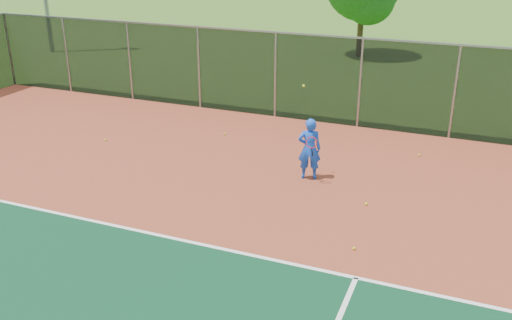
{
  "coord_description": "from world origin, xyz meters",
  "views": [
    {
      "loc": [
        3.7,
        -6.42,
        6.36
      ],
      "look_at": [
        -0.91,
        5.0,
        1.3
      ],
      "focal_mm": 40.0,
      "sensor_mm": 36.0,
      "label": 1
    }
  ],
  "objects": [
    {
      "name": "practice_ball_2",
      "position": [
        1.53,
        6.2,
        0.06
      ],
      "size": [
        0.07,
        0.07,
        0.07
      ],
      "primitive_type": "sphere",
      "color": "yellow",
      "rests_on": "court_apron"
    },
    {
      "name": "fence_back",
      "position": [
        0.0,
        12.0,
        1.56
      ],
      "size": [
        30.0,
        0.06,
        3.03
      ],
      "color": "black",
      "rests_on": "court_apron"
    },
    {
      "name": "practice_ball_5",
      "position": [
        -3.84,
        9.51,
        0.06
      ],
      "size": [
        0.07,
        0.07,
        0.07
      ],
      "primitive_type": "sphere",
      "color": "yellow",
      "rests_on": "court_apron"
    },
    {
      "name": "practice_ball_6",
      "position": [
        1.72,
        4.03,
        0.06
      ],
      "size": [
        0.07,
        0.07,
        0.07
      ],
      "primitive_type": "sphere",
      "color": "yellow",
      "rests_on": "court_apron"
    },
    {
      "name": "court_apron",
      "position": [
        0.0,
        2.0,
        0.01
      ],
      "size": [
        30.0,
        20.0,
        0.02
      ],
      "primitive_type": "cube",
      "color": "#973E26",
      "rests_on": "ground"
    },
    {
      "name": "tennis_player",
      "position": [
        -0.27,
        7.24,
        0.87
      ],
      "size": [
        0.71,
        0.7,
        2.56
      ],
      "color": "blue",
      "rests_on": "court_apron"
    },
    {
      "name": "practice_ball_3",
      "position": [
        2.32,
        10.0,
        0.06
      ],
      "size": [
        0.07,
        0.07,
        0.07
      ],
      "primitive_type": "sphere",
      "color": "yellow",
      "rests_on": "court_apron"
    },
    {
      "name": "practice_ball_0",
      "position": [
        -7.13,
        7.59,
        0.06
      ],
      "size": [
        0.07,
        0.07,
        0.07
      ],
      "primitive_type": "sphere",
      "color": "yellow",
      "rests_on": "court_apron"
    }
  ]
}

